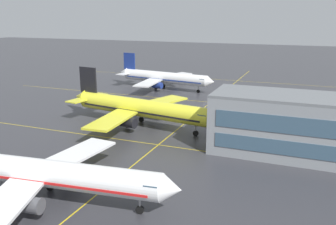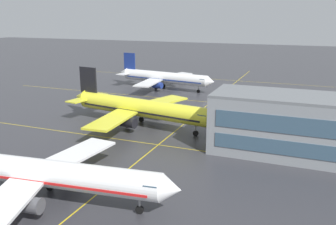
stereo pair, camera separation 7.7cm
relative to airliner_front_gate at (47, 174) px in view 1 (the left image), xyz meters
name	(u,v)px [view 1 (the left image)]	position (x,y,z in m)	size (l,w,h in m)	color
airliner_front_gate	(47,174)	(0.00, 0.00, 0.00)	(36.61, 31.37, 11.38)	white
airliner_second_row	(140,108)	(-3.67, 35.44, 0.31)	(39.44, 33.66, 12.27)	yellow
airliner_third_row	(163,77)	(-15.12, 76.85, 0.03)	(36.85, 31.48, 11.46)	white
taxiway_markings	(190,119)	(5.17, 44.57, -3.88)	(138.59, 168.47, 0.01)	yellow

